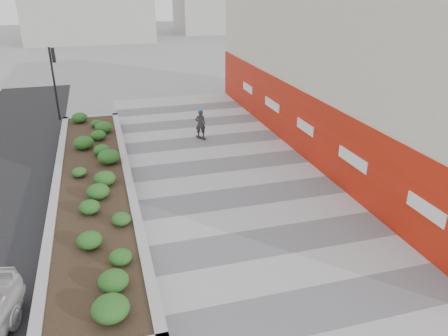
# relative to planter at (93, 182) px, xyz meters

# --- Properties ---
(ground) EXTENTS (160.00, 160.00, 0.00)m
(ground) POSITION_rel_planter_xyz_m (5.50, -7.00, -0.42)
(ground) COLOR gray
(ground) RESTS_ON ground
(walkway) EXTENTS (8.00, 36.00, 0.01)m
(walkway) POSITION_rel_planter_xyz_m (5.50, -4.00, -0.41)
(walkway) COLOR #A8A8AD
(walkway) RESTS_ON ground
(building) EXTENTS (6.04, 24.08, 8.00)m
(building) POSITION_rel_planter_xyz_m (12.48, 1.98, 3.56)
(building) COLOR beige
(building) RESTS_ON ground
(planter) EXTENTS (3.00, 18.00, 0.90)m
(planter) POSITION_rel_planter_xyz_m (0.00, 0.00, 0.00)
(planter) COLOR #9E9EA0
(planter) RESTS_ON ground
(traffic_signal_near) EXTENTS (0.33, 0.28, 4.20)m
(traffic_signal_near) POSITION_rel_planter_xyz_m (-1.73, 10.50, 2.34)
(traffic_signal_near) COLOR black
(traffic_signal_near) RESTS_ON ground
(manhole_cover) EXTENTS (0.44, 0.44, 0.01)m
(manhole_cover) POSITION_rel_planter_xyz_m (6.00, -4.00, -0.42)
(manhole_cover) COLOR #595654
(manhole_cover) RESTS_ON ground
(skateboarder) EXTENTS (0.57, 0.74, 1.62)m
(skateboarder) POSITION_rel_planter_xyz_m (5.46, 4.90, 0.40)
(skateboarder) COLOR beige
(skateboarder) RESTS_ON ground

